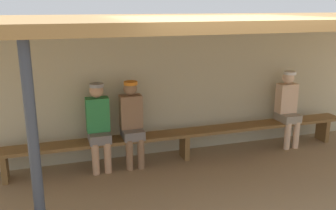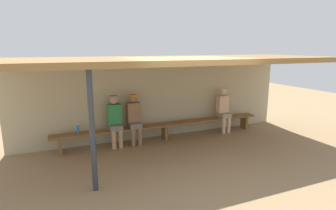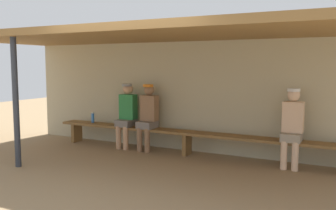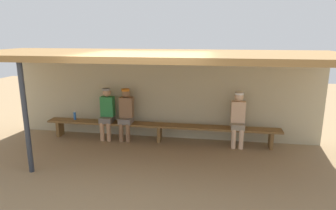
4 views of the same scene
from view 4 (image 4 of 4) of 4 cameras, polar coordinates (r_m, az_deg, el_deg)
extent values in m
plane|color=#937754|center=(6.23, -4.44, -12.02)|extent=(24.00, 24.00, 0.00)
cube|color=#B7AD8C|center=(7.74, -1.09, 1.74)|extent=(8.00, 0.20, 2.20)
cube|color=olive|center=(6.32, -3.30, 9.67)|extent=(8.00, 2.80, 0.12)
cylinder|color=#2D333D|center=(6.28, -25.95, -2.48)|extent=(0.10, 0.10, 2.20)
cube|color=brown|center=(7.48, -1.69, -3.95)|extent=(6.00, 0.36, 0.05)
cube|color=brown|center=(8.50, -20.26, -4.28)|extent=(0.08, 0.29, 0.41)
cube|color=brown|center=(7.55, -1.68, -5.62)|extent=(0.08, 0.29, 0.41)
cube|color=brown|center=(7.56, 19.40, -6.41)|extent=(0.08, 0.29, 0.41)
cube|color=slate|center=(7.81, -11.77, -2.75)|extent=(0.32, 0.40, 0.14)
cylinder|color=tan|center=(7.79, -12.70, -5.09)|extent=(0.11, 0.11, 0.48)
cylinder|color=tan|center=(7.72, -11.46, -5.18)|extent=(0.11, 0.11, 0.48)
cube|color=#2D8442|center=(7.80, -11.67, -0.26)|extent=(0.34, 0.20, 0.52)
sphere|color=tan|center=(7.72, -11.81, 2.40)|extent=(0.21, 0.21, 0.21)
cylinder|color=gray|center=(7.67, -11.94, 3.01)|extent=(0.21, 0.21, 0.05)
cube|color=gray|center=(7.33, 13.40, -3.93)|extent=(0.32, 0.40, 0.14)
cylinder|color=beige|center=(7.26, 12.64, -6.46)|extent=(0.11, 0.11, 0.48)
cylinder|color=beige|center=(7.28, 14.06, -6.50)|extent=(0.11, 0.11, 0.48)
cube|color=beige|center=(7.32, 13.50, -1.27)|extent=(0.34, 0.20, 0.52)
sphere|color=beige|center=(7.23, 13.66, 1.56)|extent=(0.21, 0.21, 0.21)
cylinder|color=white|center=(7.18, 13.72, 2.20)|extent=(0.21, 0.21, 0.05)
cube|color=slate|center=(7.64, -8.17, -2.96)|extent=(0.32, 0.40, 0.14)
cylinder|color=#8C6647|center=(7.61, -9.11, -5.35)|extent=(0.11, 0.11, 0.48)
cylinder|color=#8C6647|center=(7.56, -7.81, -5.44)|extent=(0.11, 0.11, 0.48)
cube|color=#8C6647|center=(7.63, -8.08, -0.42)|extent=(0.34, 0.20, 0.52)
sphere|color=#8C6647|center=(7.55, -8.17, 2.31)|extent=(0.21, 0.21, 0.21)
cylinder|color=orange|center=(7.50, -8.28, 2.92)|extent=(0.21, 0.21, 0.05)
cylinder|color=blue|center=(8.22, -17.68, -2.04)|extent=(0.07, 0.07, 0.21)
cylinder|color=white|center=(8.20, -17.74, -1.26)|extent=(0.05, 0.05, 0.02)
camera|label=1|loc=(3.75, -55.77, 4.33)|focal=39.95mm
camera|label=2|loc=(4.12, -77.46, 0.96)|focal=28.96mm
camera|label=3|loc=(1.91, 73.20, -26.68)|focal=39.91mm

